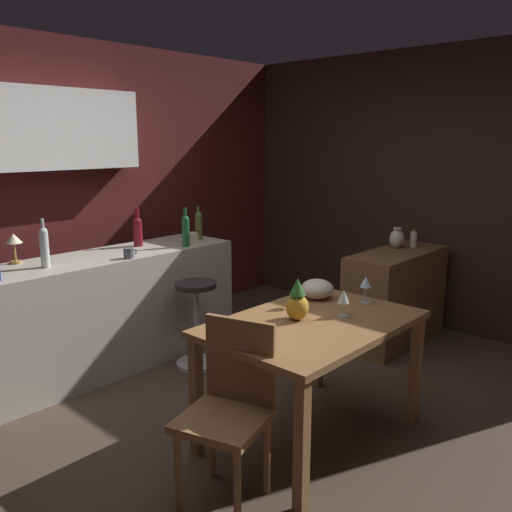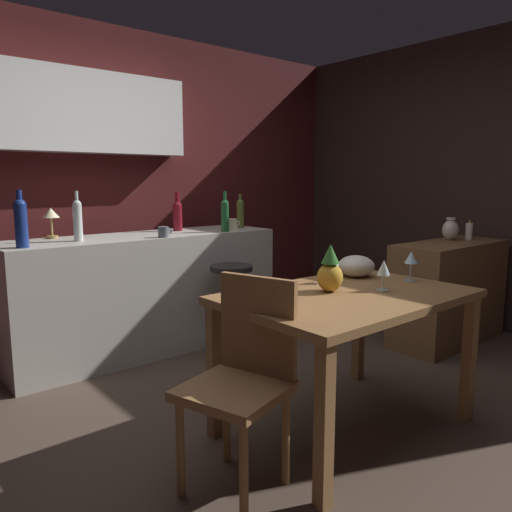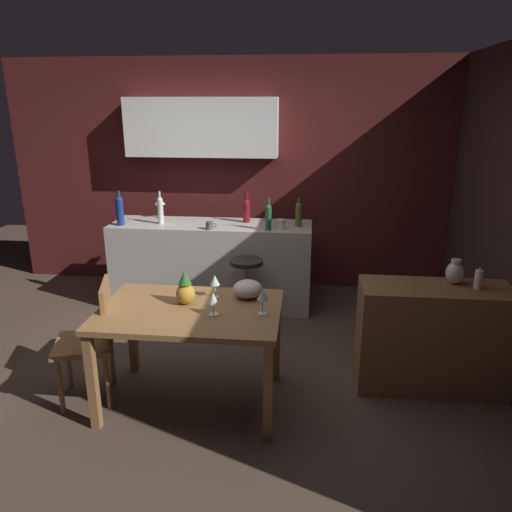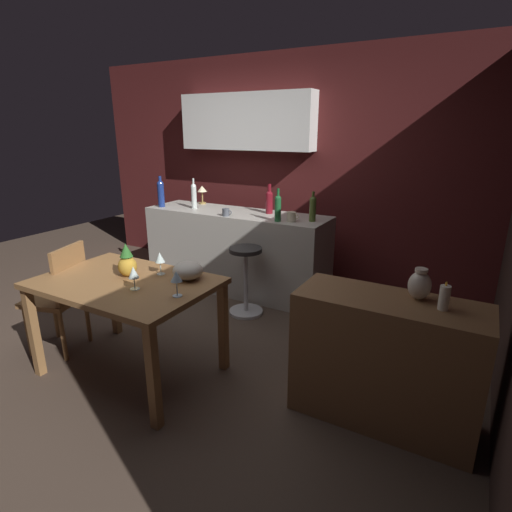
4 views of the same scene
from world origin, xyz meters
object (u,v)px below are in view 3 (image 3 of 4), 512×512
(bar_stool, at_px, (246,291))
(wine_glass_center, at_px, (263,296))
(pineapple_centerpiece, at_px, (185,290))
(wine_bottle_cobalt, at_px, (120,209))
(cup_cream, at_px, (281,224))
(pillar_candle_tall, at_px, (478,279))
(chair_near_window, at_px, (93,337))
(wine_glass_right, at_px, (215,281))
(sideboard_cabinet, at_px, (432,337))
(wine_bottle_green, at_px, (268,216))
(fruit_bowl, at_px, (248,289))
(wine_bottle_ruby, at_px, (247,209))
(dining_table, at_px, (190,320))
(cup_slate, at_px, (210,225))
(wine_glass_left, at_px, (213,299))
(vase_ceramic_ivory, at_px, (455,272))
(wine_bottle_olive, at_px, (299,213))
(counter_lamp, at_px, (160,203))
(wine_bottle_clear, at_px, (160,209))

(bar_stool, distance_m, wine_glass_center, 1.45)
(bar_stool, distance_m, pineapple_centerpiece, 1.34)
(wine_glass_center, distance_m, wine_bottle_cobalt, 2.35)
(cup_cream, xyz_separation_m, pillar_candle_tall, (1.51, -1.28, -0.06))
(chair_near_window, distance_m, pineapple_centerpiece, 0.76)
(wine_glass_right, distance_m, pineapple_centerpiece, 0.24)
(sideboard_cabinet, height_order, wine_bottle_green, wine_bottle_green)
(fruit_bowl, relative_size, wine_bottle_ruby, 0.69)
(fruit_bowl, bearing_deg, wine_glass_center, -64.23)
(sideboard_cabinet, distance_m, wine_bottle_ruby, 2.30)
(bar_stool, relative_size, wine_bottle_green, 2.11)
(wine_glass_right, xyz_separation_m, fruit_bowl, (0.24, 0.02, -0.06))
(dining_table, xyz_separation_m, pillar_candle_tall, (2.04, 0.40, 0.24))
(sideboard_cabinet, relative_size, cup_slate, 9.99)
(wine_glass_left, bearing_deg, fruit_bowl, 60.00)
(wine_glass_left, relative_size, vase_ceramic_ivory, 0.86)
(cup_slate, height_order, vase_ceramic_ivory, vase_ceramic_ivory)
(wine_bottle_olive, relative_size, counter_lamp, 1.35)
(counter_lamp, bearing_deg, dining_table, -68.19)
(cup_slate, bearing_deg, wine_glass_left, -77.89)
(chair_near_window, relative_size, counter_lamp, 4.15)
(wine_bottle_ruby, xyz_separation_m, wine_bottle_olive, (0.55, -0.14, -0.00))
(wine_glass_right, height_order, cup_cream, cup_cream)
(vase_ceramic_ivory, bearing_deg, bar_stool, 154.04)
(fruit_bowl, height_order, wine_bottle_green, wine_bottle_green)
(wine_bottle_olive, relative_size, vase_ceramic_ivory, 1.57)
(cup_cream, distance_m, vase_ceramic_ivory, 1.81)
(wine_glass_left, bearing_deg, counter_lamp, 115.26)
(pineapple_centerpiece, height_order, pillar_candle_tall, pineapple_centerpiece)
(wine_glass_center, bearing_deg, cup_cream, 89.36)
(bar_stool, bearing_deg, fruit_bowl, -82.13)
(cup_slate, bearing_deg, cup_cream, 7.89)
(wine_glass_left, distance_m, vase_ceramic_ivory, 1.81)
(pineapple_centerpiece, xyz_separation_m, wine_bottle_clear, (-0.68, 1.68, 0.21))
(chair_near_window, relative_size, cup_cream, 7.15)
(fruit_bowl, height_order, pillar_candle_tall, pillar_candle_tall)
(pillar_candle_tall, bearing_deg, bar_stool, 153.54)
(vase_ceramic_ivory, bearing_deg, wine_glass_left, -161.61)
(wine_glass_right, xyz_separation_m, wine_bottle_green, (0.28, 1.39, 0.18))
(sideboard_cabinet, distance_m, wine_bottle_green, 1.93)
(wine_glass_right, height_order, fruit_bowl, wine_glass_right)
(wine_glass_left, distance_m, wine_bottle_ruby, 2.02)
(dining_table, distance_m, fruit_bowl, 0.48)
(wine_bottle_green, distance_m, vase_ceramic_ivory, 1.87)
(vase_ceramic_ivory, bearing_deg, pillar_candle_tall, -31.94)
(cup_slate, bearing_deg, wine_glass_center, -67.01)
(pillar_candle_tall, bearing_deg, wine_glass_right, -174.87)
(bar_stool, bearing_deg, wine_glass_left, -91.92)
(chair_near_window, relative_size, wine_glass_right, 5.30)
(wine_glass_left, height_order, fruit_bowl, wine_glass_left)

